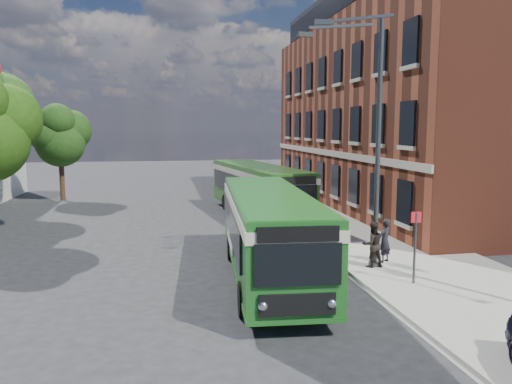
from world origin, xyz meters
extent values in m
plane|color=#242427|center=(0.00, 0.00, 0.00)|extent=(120.00, 120.00, 0.00)
cube|color=gray|center=(7.00, 8.00, 0.07)|extent=(6.00, 48.00, 0.15)
cube|color=beige|center=(3.95, 8.00, 0.01)|extent=(0.12, 48.00, 0.01)
cube|color=brown|center=(14.00, 12.00, 6.00)|extent=(12.00, 26.00, 12.00)
cube|color=#B3AB98|center=(7.96, 12.00, 3.60)|extent=(0.12, 26.00, 0.35)
cube|color=black|center=(14.00, 12.00, 13.10)|extent=(10.80, 24.80, 2.20)
cube|color=black|center=(8.57, 12.00, 13.10)|extent=(0.08, 24.00, 1.40)
cylinder|color=#3D3F42|center=(5.20, -2.00, 0.15)|extent=(0.44, 0.44, 0.30)
cylinder|color=#3D3F42|center=(5.20, -2.00, 4.50)|extent=(0.18, 0.18, 9.00)
cube|color=#3D3F42|center=(3.96, -2.60, 8.80)|extent=(2.58, 0.46, 0.37)
cube|color=#3D3F42|center=(3.96, -1.40, 8.80)|extent=(2.58, 0.46, 0.37)
cube|color=#3D3F42|center=(2.73, -3.08, 8.55)|extent=(0.55, 0.22, 0.16)
cube|color=#3D3F42|center=(2.73, -0.92, 8.55)|extent=(0.55, 0.22, 0.16)
cylinder|color=#3D3F42|center=(5.60, -4.20, 1.25)|extent=(0.08, 0.08, 2.50)
cube|color=red|center=(5.60, -4.20, 2.35)|extent=(0.35, 0.04, 0.35)
cube|color=#1F6620|center=(1.15, -2.21, 1.77)|extent=(3.29, 10.81, 2.45)
cube|color=#1F6620|center=(1.15, -2.21, 0.50)|extent=(3.33, 10.85, 0.14)
cube|color=black|center=(-0.10, -1.82, 1.90)|extent=(0.74, 8.84, 1.10)
cube|color=black|center=(2.45, -2.01, 1.90)|extent=(0.74, 8.84, 1.10)
cube|color=#EEE6C4|center=(1.15, -2.21, 2.60)|extent=(3.36, 10.88, 0.32)
cube|color=#1F6620|center=(1.15, -2.21, 2.96)|extent=(3.18, 10.70, 0.12)
cube|color=black|center=(0.75, -7.56, 1.95)|extent=(2.15, 0.24, 1.05)
cube|color=black|center=(0.75, -7.57, 2.70)|extent=(2.00, 0.23, 0.38)
cube|color=black|center=(0.75, -7.57, 0.95)|extent=(1.90, 0.22, 0.55)
sphere|color=silver|center=(-0.10, -7.48, 0.95)|extent=(0.26, 0.26, 0.26)
sphere|color=silver|center=(1.60, -7.61, 0.95)|extent=(0.26, 0.26, 0.26)
cube|color=black|center=(1.55, 3.13, 2.00)|extent=(2.00, 0.23, 0.90)
cube|color=white|center=(-0.06, -1.12, 1.15)|extent=(0.28, 3.19, 0.45)
cylinder|color=black|center=(-0.28, -5.64, 0.50)|extent=(0.35, 1.02, 1.00)
cylinder|color=black|center=(2.05, -5.82, 0.50)|extent=(0.35, 1.02, 1.00)
cylinder|color=black|center=(0.17, 0.39, 0.50)|extent=(0.35, 1.02, 1.00)
cylinder|color=black|center=(2.51, 0.22, 0.50)|extent=(0.35, 1.02, 1.00)
cube|color=#255B18|center=(3.00, 9.69, 1.77)|extent=(4.14, 11.54, 2.45)
cube|color=#255B18|center=(3.00, 9.69, 0.50)|extent=(4.18, 11.59, 0.14)
cube|color=black|center=(1.69, 9.79, 1.90)|extent=(1.48, 9.41, 1.10)
cube|color=black|center=(4.22, 10.17, 1.90)|extent=(1.48, 9.41, 1.10)
cube|color=beige|center=(3.00, 9.69, 2.60)|extent=(4.20, 11.61, 0.32)
cube|color=#255B18|center=(3.00, 9.69, 2.96)|extent=(4.02, 11.43, 0.12)
cube|color=black|center=(3.84, 4.07, 1.95)|extent=(2.14, 0.40, 1.05)
cube|color=black|center=(3.84, 4.06, 2.70)|extent=(1.99, 0.37, 0.38)
cube|color=black|center=(3.84, 4.06, 0.95)|extent=(1.89, 0.36, 0.55)
sphere|color=silver|center=(2.99, 3.95, 0.95)|extent=(0.26, 0.26, 0.26)
sphere|color=silver|center=(4.67, 4.20, 0.95)|extent=(0.26, 0.26, 0.26)
cube|color=black|center=(2.16, 15.30, 2.00)|extent=(1.99, 0.37, 0.90)
cube|color=white|center=(1.58, 10.48, 1.15)|extent=(0.51, 3.17, 0.45)
cylinder|color=black|center=(2.41, 5.71, 0.50)|extent=(0.42, 1.03, 1.00)
cylinder|color=black|center=(4.72, 6.05, 0.50)|extent=(0.42, 1.03, 1.00)
cylinder|color=black|center=(1.42, 12.33, 0.50)|extent=(0.42, 1.03, 1.00)
cylinder|color=black|center=(3.74, 12.68, 0.50)|extent=(0.42, 1.03, 1.00)
imported|color=black|center=(5.77, -1.58, 0.98)|extent=(0.73, 0.68, 1.67)
imported|color=black|center=(5.05, -2.12, 0.99)|extent=(0.83, 0.65, 1.68)
sphere|color=#24470F|center=(-9.65, 6.48, 5.62)|extent=(3.29, 3.29, 3.29)
sphere|color=#264B16|center=(-11.82, 13.46, 6.54)|extent=(3.83, 3.83, 3.83)
cylinder|color=#3B2715|center=(-9.65, 18.80, 1.47)|extent=(0.36, 0.36, 2.94)
sphere|color=#1E3E13|center=(-9.65, 18.80, 4.15)|extent=(3.48, 3.48, 3.48)
sphere|color=#1E3E13|center=(-8.99, 19.34, 5.01)|extent=(2.94, 2.94, 2.94)
sphere|color=#1E3E13|center=(-10.26, 18.33, 4.68)|extent=(2.67, 2.67, 2.67)
sphere|color=#1E3E13|center=(-9.65, 18.13, 5.68)|extent=(2.41, 2.41, 2.41)
camera|label=1|loc=(-2.35, -18.85, 5.24)|focal=35.00mm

